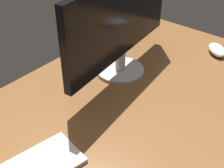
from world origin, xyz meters
TOP-DOWN VIEW (x-y plane):
  - desk at (0.00, 0.00)cm, footprint 140.00×84.00cm
  - monitor at (17.81, 16.07)cm, footprint 60.83×18.36cm
  - computer_mouse at (54.74, -6.73)cm, footprint 12.52×12.34cm

SIDE VIEW (x-z plane):
  - desk at x=0.00cm, z-range 0.00..2.00cm
  - computer_mouse at x=54.74cm, z-range 2.00..5.27cm
  - monitor at x=17.81cm, z-range 3.93..40.37cm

